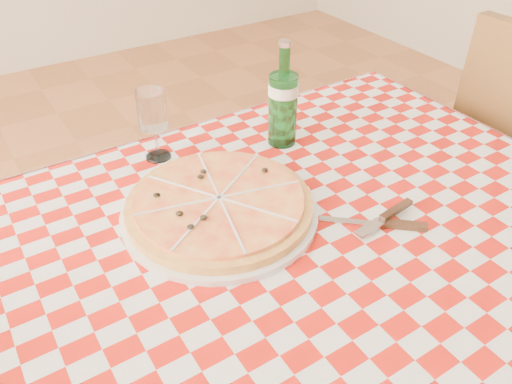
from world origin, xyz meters
TOP-DOWN VIEW (x-y plane):
  - dining_table at (0.00, 0.00)m, footprint 1.20×0.80m
  - tablecloth at (0.00, 0.00)m, footprint 1.30×0.90m
  - pizza_plate at (-0.07, 0.11)m, footprint 0.45×0.45m
  - water_bottle at (0.18, 0.26)m, footprint 0.08×0.08m
  - wine_glass at (-0.09, 0.36)m, footprint 0.08×0.08m
  - cutlery at (0.16, -0.08)m, footprint 0.25×0.22m

SIDE VIEW (x-z plane):
  - dining_table at x=0.00m, z-range 0.28..1.03m
  - tablecloth at x=0.00m, z-range 0.75..0.76m
  - cutlery at x=0.16m, z-range 0.76..0.78m
  - pizza_plate at x=-0.07m, z-range 0.76..0.81m
  - wine_glass at x=-0.09m, z-range 0.76..0.92m
  - water_bottle at x=0.18m, z-range 0.76..1.00m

